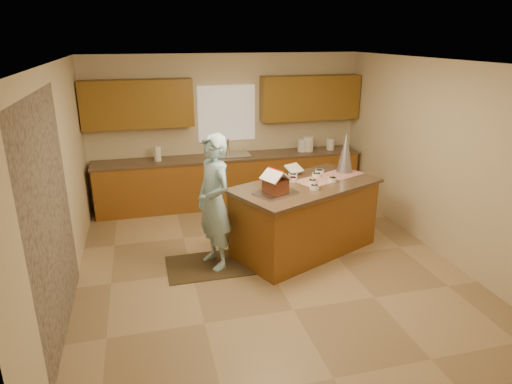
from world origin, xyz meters
TOP-DOWN VIEW (x-y plane):
  - floor at (0.00, 0.00)m, footprint 5.50×5.50m
  - ceiling at (0.00, 0.00)m, footprint 5.50×5.50m
  - wall_back at (0.00, 2.75)m, footprint 5.50×5.50m
  - wall_front at (0.00, -2.75)m, footprint 5.50×5.50m
  - wall_left at (-2.50, 0.00)m, footprint 5.50×5.50m
  - wall_right at (2.50, 0.00)m, footprint 5.50×5.50m
  - stone_accent at (-2.48, -0.80)m, footprint 0.00×2.50m
  - window_curtain at (0.00, 2.72)m, footprint 1.05×0.03m
  - back_counter_base at (0.00, 2.45)m, footprint 4.80×0.60m
  - back_counter_top at (0.00, 2.45)m, footprint 4.85×0.63m
  - upper_cabinet_left at (-1.55, 2.57)m, footprint 1.85×0.35m
  - upper_cabinet_right at (1.55, 2.57)m, footprint 1.85×0.35m
  - sink at (0.00, 2.45)m, footprint 0.70×0.45m
  - faucet at (0.00, 2.63)m, footprint 0.03×0.03m
  - island_base at (0.65, 0.29)m, footprint 2.24×1.72m
  - island_top at (0.65, 0.29)m, footprint 2.35×1.84m
  - table_runner at (1.11, 0.49)m, footprint 1.18×0.82m
  - baking_tray at (0.11, -0.01)m, footprint 0.62×0.55m
  - cookbook at (0.63, 0.75)m, footprint 0.30×0.27m
  - tinsel_tree at (1.42, 0.69)m, footprint 0.32×0.32m
  - rug at (-0.73, 0.15)m, footprint 1.24×0.81m
  - boy at (-0.68, 0.15)m, footprint 0.62×0.77m
  - canister_a at (1.38, 2.45)m, footprint 0.17×0.17m
  - canister_b at (1.51, 2.45)m, footprint 0.19×0.19m
  - canister_c at (1.96, 2.45)m, footprint 0.15×0.15m
  - paper_towel at (-1.29, 2.45)m, footprint 0.12×0.12m
  - gingerbread_house at (0.11, -0.01)m, footprint 0.40×0.41m
  - candy_bowls at (0.72, 0.43)m, footprint 0.91×0.79m

SIDE VIEW (x-z plane):
  - floor at x=0.00m, z-range 0.00..0.00m
  - rug at x=-0.73m, z-range 0.00..0.01m
  - back_counter_base at x=0.00m, z-range 0.00..0.88m
  - island_base at x=0.65m, z-range 0.00..0.98m
  - sink at x=0.00m, z-range 0.83..0.95m
  - back_counter_top at x=0.00m, z-range 0.88..0.92m
  - boy at x=-0.68m, z-range 0.01..1.83m
  - island_top at x=0.65m, z-range 0.98..1.02m
  - table_runner at x=1.11m, z-range 1.02..1.03m
  - canister_c at x=1.96m, z-range 0.92..1.13m
  - baking_tray at x=0.11m, z-range 1.02..1.05m
  - canister_a at x=1.38m, z-range 0.92..1.16m
  - paper_towel at x=-1.29m, z-range 0.92..1.18m
  - candy_bowls at x=0.72m, z-range 1.02..1.08m
  - canister_b at x=1.51m, z-range 0.92..1.20m
  - faucet at x=0.00m, z-range 0.92..1.20m
  - cookbook at x=0.63m, z-range 1.07..1.18m
  - gingerbread_house at x=0.11m, z-range 1.01..1.32m
  - stone_accent at x=-2.48m, z-range 0.00..2.50m
  - tinsel_tree at x=1.42m, z-range 1.02..1.63m
  - wall_back at x=0.00m, z-range 1.35..1.35m
  - wall_front at x=0.00m, z-range 1.35..1.35m
  - wall_left at x=-2.50m, z-range 1.35..1.35m
  - wall_right at x=2.50m, z-range 1.35..1.35m
  - window_curtain at x=0.00m, z-range 1.15..2.15m
  - upper_cabinet_left at x=-1.55m, z-range 1.50..2.30m
  - upper_cabinet_right at x=1.55m, z-range 1.50..2.30m
  - ceiling at x=0.00m, z-range 2.70..2.70m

